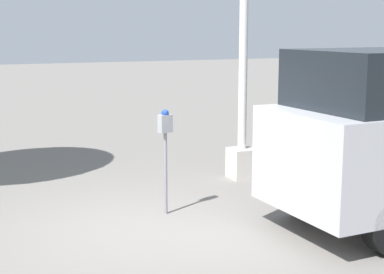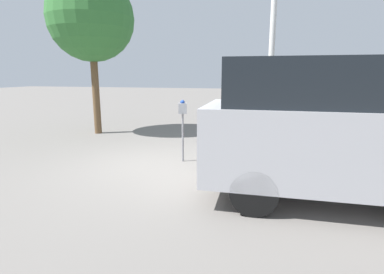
# 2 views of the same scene
# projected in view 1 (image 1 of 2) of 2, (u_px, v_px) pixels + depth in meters

# --- Properties ---
(ground_plane) EXTENTS (80.00, 80.00, 0.00)m
(ground_plane) POSITION_uv_depth(u_px,v_px,m) (140.00, 228.00, 8.05)
(ground_plane) COLOR slate
(parking_meter_near) EXTENTS (0.22, 0.16, 1.56)m
(parking_meter_near) POSITION_uv_depth(u_px,v_px,m) (165.00, 137.00, 8.49)
(parking_meter_near) COLOR gray
(parking_meter_near) RESTS_ON ground
(lamp_post) EXTENTS (0.44, 0.44, 6.02)m
(lamp_post) POSITION_uv_depth(u_px,v_px,m) (243.00, 72.00, 10.44)
(lamp_post) COLOR beige
(lamp_post) RESTS_ON ground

